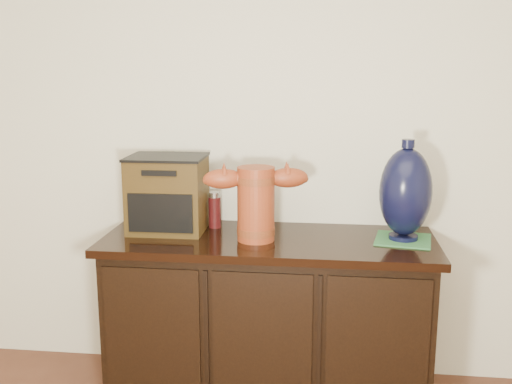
# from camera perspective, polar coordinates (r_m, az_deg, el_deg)

# --- Properties ---
(sideboard) EXTENTS (1.46, 0.56, 0.75)m
(sideboard) POSITION_cam_1_polar(r_m,az_deg,el_deg) (2.77, 1.17, -11.70)
(sideboard) COLOR black
(sideboard) RESTS_ON ground
(terracotta_vessel) EXTENTS (0.46, 0.20, 0.32)m
(terracotta_vessel) POSITION_cam_1_polar(r_m,az_deg,el_deg) (2.56, -0.01, -0.70)
(terracotta_vessel) COLOR #973C1B
(terracotta_vessel) RESTS_ON sideboard
(tv_radio) EXTENTS (0.35, 0.28, 0.35)m
(tv_radio) POSITION_cam_1_polar(r_m,az_deg,el_deg) (2.75, -8.41, -0.16)
(tv_radio) COLOR #3A290E
(tv_radio) RESTS_ON sideboard
(green_mat) EXTENTS (0.27, 0.27, 0.01)m
(green_mat) POSITION_cam_1_polar(r_m,az_deg,el_deg) (2.68, 13.83, -4.42)
(green_mat) COLOR #316D3A
(green_mat) RESTS_ON sideboard
(lamp_base) EXTENTS (0.26, 0.26, 0.43)m
(lamp_base) POSITION_cam_1_polar(r_m,az_deg,el_deg) (2.63, 14.06, -0.04)
(lamp_base) COLOR black
(lamp_base) RESTS_ON green_mat
(spray_can) EXTENTS (0.06, 0.06, 0.17)m
(spray_can) POSITION_cam_1_polar(r_m,az_deg,el_deg) (2.80, -3.96, -1.72)
(spray_can) COLOR #621012
(spray_can) RESTS_ON sideboard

